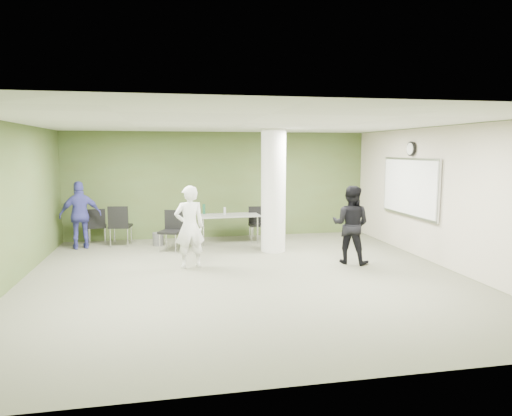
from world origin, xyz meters
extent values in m
plane|color=#535442|center=(0.00, 0.00, 0.00)|extent=(8.00, 8.00, 0.00)
plane|color=white|center=(0.00, 0.00, 2.80)|extent=(8.00, 8.00, 0.00)
cube|color=#495528|center=(0.00, 4.00, 1.40)|extent=(8.00, 2.80, 0.02)
cube|color=#495528|center=(-4.00, 0.00, 1.40)|extent=(0.02, 8.00, 2.80)
cube|color=#C1B6A0|center=(4.00, 0.00, 1.40)|extent=(0.02, 8.00, 2.80)
cylinder|color=silver|center=(1.00, 2.00, 1.40)|extent=(0.56, 0.56, 2.80)
cube|color=silver|center=(3.93, 1.20, 1.50)|extent=(0.04, 2.30, 1.30)
cube|color=white|center=(3.91, 1.20, 1.50)|extent=(0.02, 2.20, 1.20)
cylinder|color=black|center=(3.93, 1.20, 2.35)|extent=(0.05, 0.32, 0.32)
cylinder|color=white|center=(3.90, 1.20, 2.35)|extent=(0.02, 0.26, 0.26)
cube|color=#999993|center=(0.12, 3.14, 0.70)|extent=(1.53, 0.73, 0.04)
cylinder|color=silver|center=(-0.54, 2.84, 0.34)|extent=(0.04, 0.04, 0.68)
cylinder|color=silver|center=(0.81, 2.91, 0.34)|extent=(0.04, 0.04, 0.68)
cylinder|color=silver|center=(-0.57, 3.37, 0.34)|extent=(0.04, 0.04, 0.68)
cylinder|color=silver|center=(0.79, 3.43, 0.34)|extent=(0.04, 0.04, 0.68)
cylinder|color=#1B5334|center=(-0.48, 3.39, 0.84)|extent=(0.07, 0.07, 0.25)
cylinder|color=#B2B2B7|center=(0.03, 3.23, 0.80)|extent=(0.06, 0.06, 0.18)
cylinder|color=#4C4C4C|center=(-1.63, 3.15, 0.16)|extent=(0.27, 0.27, 0.31)
cube|color=black|center=(-3.12, 3.65, 0.44)|extent=(0.49, 0.49, 0.05)
cube|color=black|center=(-3.10, 3.45, 0.68)|extent=(0.43, 0.08, 0.44)
cylinder|color=silver|center=(-2.95, 3.85, 0.21)|extent=(0.02, 0.02, 0.42)
cylinder|color=silver|center=(-3.32, 3.81, 0.21)|extent=(0.02, 0.02, 0.42)
cylinder|color=silver|center=(-2.92, 3.49, 0.21)|extent=(0.02, 0.02, 0.42)
cylinder|color=silver|center=(-3.28, 3.45, 0.21)|extent=(0.02, 0.02, 0.42)
cube|color=black|center=(-2.51, 3.28, 0.48)|extent=(0.56, 0.56, 0.05)
cube|color=black|center=(-2.54, 3.06, 0.75)|extent=(0.48, 0.11, 0.48)
cylinder|color=silver|center=(-2.28, 3.46, 0.23)|extent=(0.02, 0.02, 0.46)
cylinder|color=silver|center=(-2.69, 3.51, 0.23)|extent=(0.02, 0.02, 0.46)
cylinder|color=silver|center=(-2.34, 3.05, 0.23)|extent=(0.02, 0.02, 0.46)
cylinder|color=silver|center=(-2.74, 3.11, 0.23)|extent=(0.02, 0.02, 0.46)
cube|color=black|center=(-1.33, 2.41, 0.45)|extent=(0.61, 0.61, 0.05)
cube|color=black|center=(-1.25, 2.61, 0.71)|extent=(0.43, 0.21, 0.45)
cylinder|color=silver|center=(-1.58, 2.31, 0.22)|extent=(0.02, 0.02, 0.43)
cylinder|color=silver|center=(-1.22, 2.16, 0.22)|extent=(0.02, 0.02, 0.43)
cylinder|color=silver|center=(-1.43, 2.67, 0.22)|extent=(0.02, 0.02, 0.43)
cylinder|color=silver|center=(-1.08, 2.52, 0.22)|extent=(0.02, 0.02, 0.43)
cube|color=black|center=(0.87, 3.18, 0.43)|extent=(0.46, 0.46, 0.05)
cube|color=black|center=(0.88, 3.38, 0.66)|extent=(0.42, 0.06, 0.43)
cylinder|color=silver|center=(0.68, 3.02, 0.20)|extent=(0.02, 0.02, 0.41)
cylinder|color=silver|center=(1.04, 2.99, 0.20)|extent=(0.02, 0.02, 0.41)
cylinder|color=silver|center=(0.70, 3.37, 0.20)|extent=(0.02, 0.02, 0.41)
cylinder|color=silver|center=(1.06, 3.35, 0.20)|extent=(0.02, 0.02, 0.41)
imported|color=white|center=(-0.96, 0.86, 0.82)|extent=(0.66, 0.49, 1.63)
imported|color=black|center=(2.30, 0.59, 0.80)|extent=(0.99, 0.95, 1.60)
imported|color=#3C3D96|center=(-3.40, 3.13, 0.80)|extent=(1.00, 0.61, 1.60)
camera|label=1|loc=(-1.37, -8.09, 2.31)|focal=32.00mm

